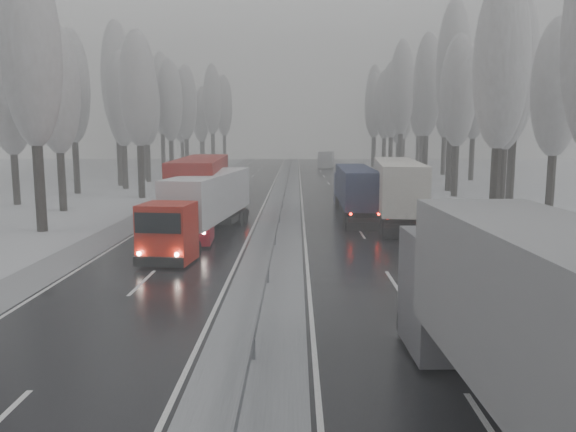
{
  "coord_description": "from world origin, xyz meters",
  "views": [
    {
      "loc": [
        1.18,
        -10.68,
        6.16
      ],
      "look_at": [
        0.77,
        16.44,
        2.2
      ],
      "focal_mm": 35.0,
      "sensor_mm": 36.0,
      "label": 1
    }
  ],
  "objects_px": {
    "truck_red_white": "(206,201)",
    "truck_red_red": "(200,187)",
    "truck_cream_box": "(396,186)",
    "box_truck_distant": "(326,160)",
    "truck_blue_box": "(354,187)"
  },
  "relations": [
    {
      "from": "truck_red_white",
      "to": "truck_red_red",
      "type": "xyz_separation_m",
      "value": [
        -1.17,
        4.86,
        0.42
      ]
    },
    {
      "from": "truck_cream_box",
      "to": "box_truck_distant",
      "type": "relative_size",
      "value": 2.03
    },
    {
      "from": "truck_red_red",
      "to": "truck_red_white",
      "type": "bearing_deg",
      "value": -79.98
    },
    {
      "from": "box_truck_distant",
      "to": "truck_red_white",
      "type": "xyz_separation_m",
      "value": [
        -10.84,
        -70.49,
        0.68
      ]
    },
    {
      "from": "truck_blue_box",
      "to": "truck_cream_box",
      "type": "bearing_deg",
      "value": -47.24
    },
    {
      "from": "truck_cream_box",
      "to": "truck_red_white",
      "type": "xyz_separation_m",
      "value": [
        -12.36,
        -6.72,
        -0.3
      ]
    },
    {
      "from": "truck_red_white",
      "to": "truck_red_red",
      "type": "relative_size",
      "value": 0.84
    },
    {
      "from": "truck_blue_box",
      "to": "truck_red_red",
      "type": "xyz_separation_m",
      "value": [
        -10.89,
        -4.79,
        0.48
      ]
    },
    {
      "from": "truck_cream_box",
      "to": "box_truck_distant",
      "type": "height_order",
      "value": "truck_cream_box"
    },
    {
      "from": "truck_blue_box",
      "to": "box_truck_distant",
      "type": "height_order",
      "value": "truck_blue_box"
    },
    {
      "from": "truck_cream_box",
      "to": "truck_red_white",
      "type": "distance_m",
      "value": 14.07
    },
    {
      "from": "box_truck_distant",
      "to": "truck_cream_box",
      "type": "bearing_deg",
      "value": -81.55
    },
    {
      "from": "truck_blue_box",
      "to": "truck_cream_box",
      "type": "xyz_separation_m",
      "value": [
        2.63,
        -2.93,
        0.36
      ]
    },
    {
      "from": "truck_cream_box",
      "to": "truck_red_red",
      "type": "xyz_separation_m",
      "value": [
        -13.52,
        -1.86,
        0.12
      ]
    },
    {
      "from": "truck_red_red",
      "to": "truck_blue_box",
      "type": "bearing_deg",
      "value": 20.26
    }
  ]
}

